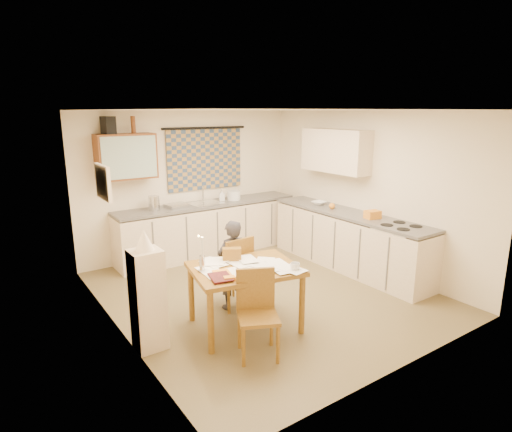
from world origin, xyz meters
TOP-DOWN VIEW (x-y plane):
  - floor at (0.00, 0.00)m, footprint 4.00×4.50m
  - ceiling at (0.00, 0.00)m, footprint 4.00×4.50m
  - wall_back at (0.00, 2.26)m, footprint 4.00×0.02m
  - wall_front at (0.00, -2.26)m, footprint 4.00×0.02m
  - wall_left at (-2.01, 0.00)m, footprint 0.02×4.50m
  - wall_right at (2.01, 0.00)m, footprint 0.02×4.50m
  - window_blind at (0.30, 2.22)m, footprint 1.45×0.03m
  - curtain_rod at (0.30, 2.20)m, footprint 1.60×0.04m
  - wall_cabinet at (-1.15, 2.08)m, footprint 0.90×0.34m
  - wall_cabinet_glass at (-1.15, 1.91)m, footprint 0.84×0.02m
  - upper_cabinet_right at (1.83, 0.55)m, footprint 0.34×1.30m
  - framed_print at (-1.97, 0.40)m, footprint 0.04×0.50m
  - print_canvas at (-1.95, 0.40)m, footprint 0.01×0.42m
  - counter_back at (0.20, 1.95)m, footprint 3.30×0.62m
  - counter_right at (1.70, 0.05)m, footprint 0.62×2.95m
  - stove at (1.70, -0.93)m, footprint 0.59×0.59m
  - sink at (0.14, 1.95)m, footprint 0.59×0.50m
  - tap at (0.19, 2.13)m, footprint 0.04×0.04m
  - dish_rack at (-0.40, 1.95)m, footprint 0.38×0.34m
  - kettle at (-0.79, 1.95)m, footprint 0.23×0.23m
  - mixing_bowl at (0.72, 1.95)m, footprint 0.30×0.30m
  - soap_bottle at (0.50, 2.00)m, footprint 0.16×0.16m
  - bowl at (1.70, 0.76)m, footprint 0.32×0.32m
  - orange_bag at (1.70, -0.41)m, footprint 0.25×0.20m
  - fruit_orange at (1.65, 0.39)m, footprint 0.10×0.10m
  - speaker at (-1.38, 2.08)m, footprint 0.20×0.23m
  - bottle_green at (-1.31, 2.08)m, footprint 0.09×0.09m
  - bottle_brown at (-1.00, 2.08)m, footprint 0.08×0.08m
  - dining_table at (-0.75, -0.66)m, footprint 1.36×1.13m
  - chair_far at (-0.57, -0.09)m, footprint 0.48×0.48m
  - chair_near at (-0.97, -1.24)m, footprint 0.54×0.54m
  - person at (-0.60, -0.13)m, footprint 0.45×0.32m
  - shelf_stand at (-1.84, -0.47)m, footprint 0.32×0.30m
  - lampshade at (-1.84, -0.47)m, footprint 0.20×0.20m
  - letter_rack at (-0.77, -0.41)m, footprint 0.24×0.19m
  - mug at (-0.35, -1.08)m, footprint 0.18×0.18m
  - magazine at (-1.26, -0.79)m, footprint 0.35×0.39m
  - book at (-1.17, -0.71)m, footprint 0.31×0.34m
  - orange_box at (-1.10, -0.90)m, footprint 0.14×0.11m
  - eyeglasses at (-0.69, -0.98)m, footprint 0.13×0.05m
  - candle_holder at (-1.21, -0.50)m, footprint 0.07×0.07m
  - candle at (-1.21, -0.52)m, footprint 0.03×0.03m
  - candle_flame at (-1.25, -0.51)m, footprint 0.02×0.02m
  - papers at (-0.75, -0.67)m, footprint 1.02×1.07m

SIDE VIEW (x-z plane):
  - floor at x=0.00m, z-range -0.02..0.00m
  - chair_near at x=-0.97m, z-range -0.17..0.73m
  - chair_far at x=-0.57m, z-range -0.18..0.77m
  - dining_table at x=-0.75m, z-range 0.00..0.75m
  - counter_right at x=1.70m, z-range -0.01..0.91m
  - counter_back at x=0.20m, z-range -0.01..0.91m
  - stove at x=1.70m, z-range 0.00..0.92m
  - shelf_stand at x=-1.84m, z-range 0.00..1.10m
  - person at x=-0.60m, z-range 0.00..1.16m
  - eyeglasses at x=-0.69m, z-range 0.75..0.77m
  - book at x=-1.17m, z-range 0.75..0.77m
  - papers at x=-0.75m, z-range 0.75..0.77m
  - magazine at x=-1.26m, z-range 0.75..0.78m
  - orange_box at x=-1.10m, z-range 0.75..0.79m
  - mug at x=-0.35m, z-range 0.75..0.84m
  - letter_rack at x=-0.77m, z-range 0.75..0.91m
  - candle_holder at x=-1.21m, z-range 0.75..0.93m
  - sink at x=0.14m, z-range 0.83..0.93m
  - bowl at x=1.70m, z-range 0.92..0.98m
  - dish_rack at x=-0.40m, z-range 0.92..0.98m
  - fruit_orange at x=1.65m, z-range 0.92..1.02m
  - orange_bag at x=1.70m, z-range 0.92..1.04m
  - mixing_bowl at x=0.72m, z-range 0.92..1.08m
  - soap_bottle at x=0.50m, z-range 0.92..1.13m
  - kettle at x=-0.79m, z-range 0.92..1.16m
  - candle at x=-1.21m, z-range 0.93..1.15m
  - tap at x=0.19m, z-range 0.92..1.20m
  - candle_flame at x=-1.25m, z-range 1.15..1.17m
  - lampshade at x=-1.84m, z-range 1.10..1.32m
  - wall_back at x=0.00m, z-range 0.00..2.50m
  - wall_front at x=0.00m, z-range 0.00..2.50m
  - wall_left at x=-2.01m, z-range 0.00..2.50m
  - wall_right at x=2.01m, z-range 0.00..2.50m
  - window_blind at x=0.30m, z-range 1.12..2.17m
  - framed_print at x=-1.97m, z-range 1.50..1.90m
  - print_canvas at x=-1.95m, z-range 1.54..1.86m
  - wall_cabinet at x=-1.15m, z-range 1.45..2.15m
  - wall_cabinet_glass at x=-1.15m, z-range 1.48..2.12m
  - upper_cabinet_right at x=1.83m, z-range 1.50..2.20m
  - curtain_rod at x=0.30m, z-range 2.18..2.22m
  - speaker at x=-1.38m, z-range 2.15..2.41m
  - bottle_green at x=-1.31m, z-range 2.15..2.41m
  - bottle_brown at x=-1.00m, z-range 2.15..2.41m
  - ceiling at x=0.00m, z-range 2.50..2.52m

